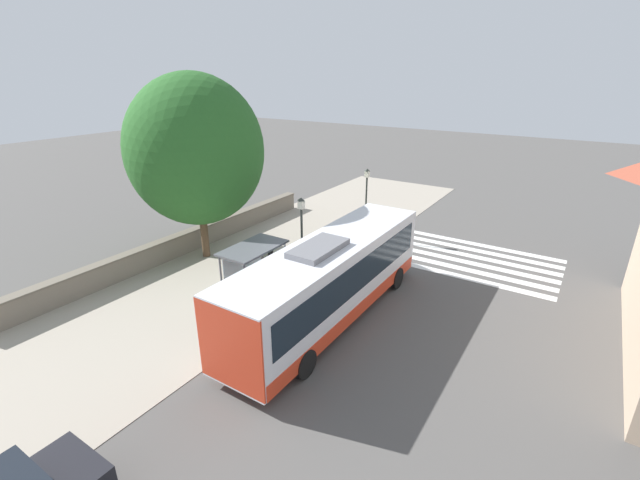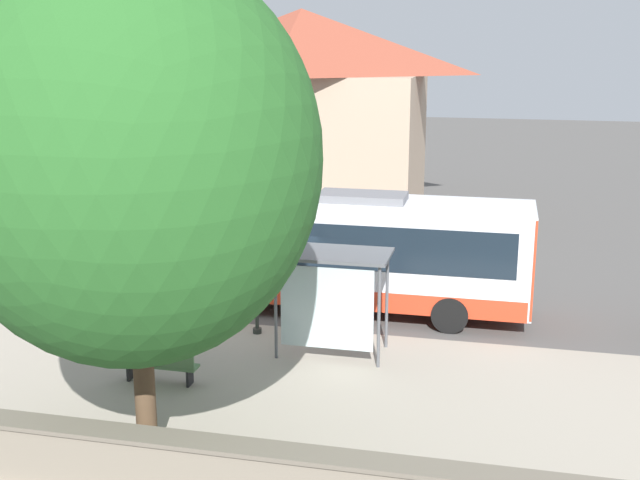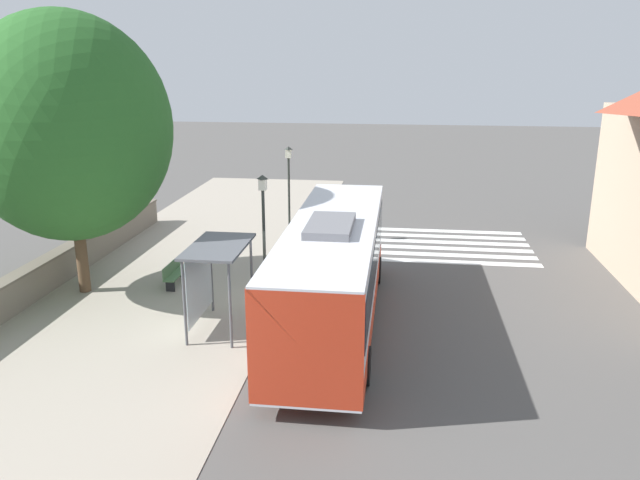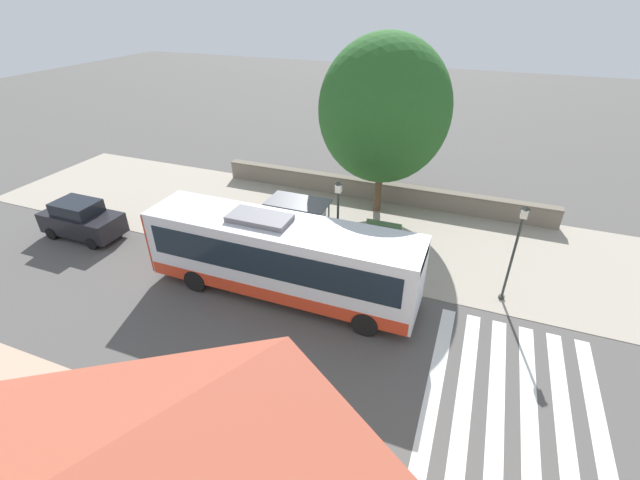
% 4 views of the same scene
% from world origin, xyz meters
% --- Properties ---
extents(ground_plane, '(120.00, 120.00, 0.00)m').
position_xyz_m(ground_plane, '(0.00, 0.00, 0.00)').
color(ground_plane, '#514F4C').
rests_on(ground_plane, ground).
extents(sidewalk_plaza, '(9.00, 44.00, 0.02)m').
position_xyz_m(sidewalk_plaza, '(-4.50, 0.00, 0.01)').
color(sidewalk_plaza, '#9E9384').
rests_on(sidewalk_plaza, ground).
extents(crosswalk_stripes, '(9.00, 5.25, 0.01)m').
position_xyz_m(crosswalk_stripes, '(5.00, 7.72, 0.00)').
color(crosswalk_stripes, silver).
rests_on(crosswalk_stripes, ground).
extents(stone_wall, '(0.60, 20.00, 1.17)m').
position_xyz_m(stone_wall, '(-8.55, 0.00, 0.59)').
color(stone_wall, slate).
rests_on(stone_wall, ground).
extents(bus, '(2.65, 11.27, 3.51)m').
position_xyz_m(bus, '(1.84, -1.42, 1.82)').
color(bus, silver).
rests_on(bus, ground).
extents(bus_shelter, '(1.62, 2.87, 2.66)m').
position_xyz_m(bus_shelter, '(-1.65, -2.10, 2.17)').
color(bus_shelter, '#515459').
rests_on(bus_shelter, ground).
extents(pedestrian, '(0.34, 0.23, 1.77)m').
position_xyz_m(pedestrian, '(0.26, 2.81, 1.05)').
color(pedestrian, '#2D3347').
rests_on(pedestrian, ground).
extents(bench, '(0.40, 1.85, 0.88)m').
position_xyz_m(bench, '(-4.20, 1.41, 0.48)').
color(bench, '#4C7247').
rests_on(bench, ground).
extents(street_lamp_near, '(0.28, 0.28, 4.30)m').
position_xyz_m(street_lamp_near, '(-1.06, 7.27, 2.55)').
color(street_lamp_near, '#2D332D').
rests_on(street_lamp_near, ground).
extents(street_lamp_far, '(0.28, 0.28, 4.36)m').
position_xyz_m(street_lamp_far, '(-0.62, 0.16, 2.58)').
color(street_lamp_far, '#2D332D').
rests_on(street_lamp_far, ground).
extents(shade_tree, '(6.80, 6.80, 9.48)m').
position_xyz_m(shade_tree, '(-7.15, 0.33, 5.73)').
color(shade_tree, brown).
rests_on(shade_tree, ground).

